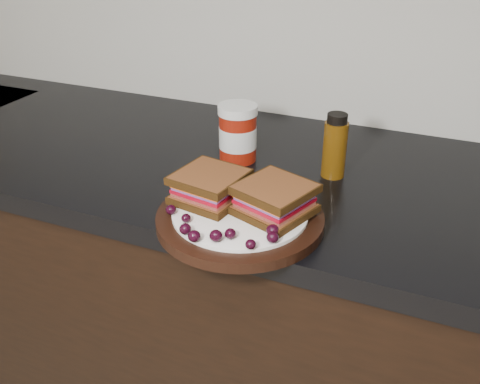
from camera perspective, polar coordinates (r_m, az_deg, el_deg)
The scene contains 26 objects.
base_cabinets at distance 1.36m, azimuth 3.55°, elevation -15.63°, with size 3.96×0.58×0.86m, color black.
countertop at distance 1.09m, azimuth 4.25°, elevation 1.56°, with size 3.98×0.60×0.04m, color black.
plate at distance 0.89m, azimuth -0.00°, elevation -2.88°, with size 0.28×0.28×0.02m, color black.
sandwich_left at distance 0.91m, azimuth -3.24°, elevation 0.59°, with size 0.11×0.11×0.05m, color brown, non-canonical shape.
sandwich_right at distance 0.87m, azimuth 3.71°, elevation -0.77°, with size 0.11×0.11×0.05m, color brown, non-canonical shape.
grape_0 at distance 0.88m, azimuth -7.38°, elevation -1.88°, with size 0.02×0.02×0.02m, color black.
grape_1 at distance 0.86m, azimuth -5.78°, elevation -2.79°, with size 0.02×0.02×0.01m, color black.
grape_2 at distance 0.83m, azimuth -5.85°, elevation -3.94°, with size 0.02×0.02×0.02m, color black.
grape_3 at distance 0.81m, azimuth -4.91°, elevation -4.71°, with size 0.02×0.02×0.02m, color black.
grape_4 at distance 0.81m, azimuth -2.60°, elevation -4.68°, with size 0.02×0.02×0.02m, color black.
grape_5 at distance 0.81m, azimuth -1.04°, elevation -4.46°, with size 0.02×0.02×0.02m, color black.
grape_6 at distance 0.79m, azimuth 1.14°, elevation -5.60°, with size 0.02×0.02×0.02m, color black.
grape_7 at distance 0.80m, azimuth 3.50°, elevation -4.84°, with size 0.02×0.02×0.02m, color black.
grape_8 at distance 0.82m, azimuth 3.51°, elevation -4.11°, with size 0.02×0.02×0.02m, color black.
grape_9 at distance 0.85m, azimuth 2.59°, elevation -2.81°, with size 0.02×0.02×0.02m, color black.
grape_10 at distance 0.87m, azimuth 4.99°, elevation -2.21°, with size 0.02×0.02×0.02m, color black.
grape_11 at distance 0.89m, azimuth 4.80°, elevation -1.44°, with size 0.02×0.02×0.02m, color black.
grape_12 at distance 0.90m, azimuth 4.94°, elevation -0.86°, with size 0.02×0.02×0.02m, color black.
grape_13 at distance 0.94m, azimuth -3.54°, elevation 0.51°, with size 0.02×0.02×0.02m, color black.
grape_14 at distance 0.92m, azimuth -3.65°, elevation -0.12°, with size 0.02×0.02×0.02m, color black.
grape_15 at distance 0.91m, azimuth -4.22°, elevation -0.78°, with size 0.02×0.02×0.02m, color black.
grape_16 at distance 0.94m, azimuth -1.86°, elevation 0.39°, with size 0.02×0.02×0.02m, color black.
grape_17 at distance 0.92m, azimuth -3.01°, elevation -0.13°, with size 0.02×0.02×0.02m, color black.
grape_18 at distance 0.91m, azimuth -5.47°, elevation -0.63°, with size 0.02×0.02×0.02m, color black.
condiment_jar at distance 1.10m, azimuth -0.24°, elevation 6.32°, with size 0.08×0.08×0.12m, color maroon.
oil_bottle at distance 1.04m, azimuth 10.09°, elevation 4.90°, with size 0.05×0.05×0.13m, color #503008.
Camera 1 is at (0.30, 0.77, 1.37)m, focal length 40.00 mm.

